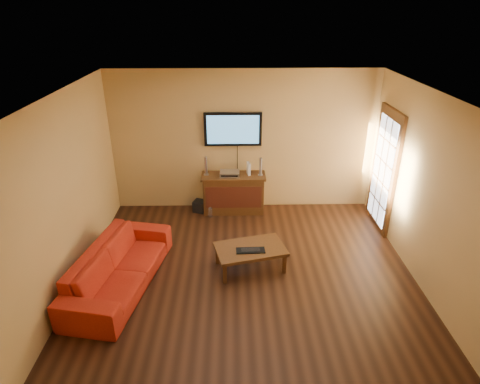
{
  "coord_description": "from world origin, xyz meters",
  "views": [
    {
      "loc": [
        -0.21,
        -4.78,
        3.75
      ],
      "look_at": [
        -0.1,
        0.8,
        1.1
      ],
      "focal_mm": 30.0,
      "sensor_mm": 36.0,
      "label": 1
    }
  ],
  "objects_px": {
    "speaker_left": "(206,167)",
    "keyboard": "(251,250)",
    "television": "(233,129)",
    "subwoofer": "(200,206)",
    "speaker_right": "(261,167)",
    "bottle": "(210,213)",
    "av_receiver": "(230,173)",
    "game_console": "(249,169)",
    "coffee_table": "(250,250)",
    "media_console": "(233,193)",
    "sofa": "(118,261)"
  },
  "relations": [
    {
      "from": "speaker_left",
      "to": "keyboard",
      "type": "xyz_separation_m",
      "value": [
        0.76,
        -2.02,
        -0.55
      ]
    },
    {
      "from": "television",
      "to": "subwoofer",
      "type": "height_order",
      "value": "television"
    },
    {
      "from": "speaker_right",
      "to": "bottle",
      "type": "distance_m",
      "value": 1.29
    },
    {
      "from": "television",
      "to": "av_receiver",
      "type": "height_order",
      "value": "television"
    },
    {
      "from": "speaker_left",
      "to": "game_console",
      "type": "xyz_separation_m",
      "value": [
        0.81,
        0.01,
        -0.05
      ]
    },
    {
      "from": "coffee_table",
      "to": "subwoofer",
      "type": "height_order",
      "value": "coffee_table"
    },
    {
      "from": "television",
      "to": "av_receiver",
      "type": "distance_m",
      "value": 0.83
    },
    {
      "from": "television",
      "to": "game_console",
      "type": "height_order",
      "value": "television"
    },
    {
      "from": "coffee_table",
      "to": "game_console",
      "type": "relative_size",
      "value": 5.0
    },
    {
      "from": "subwoofer",
      "to": "keyboard",
      "type": "bearing_deg",
      "value": -46.12
    },
    {
      "from": "coffee_table",
      "to": "keyboard",
      "type": "height_order",
      "value": "keyboard"
    },
    {
      "from": "coffee_table",
      "to": "bottle",
      "type": "height_order",
      "value": "coffee_table"
    },
    {
      "from": "media_console",
      "to": "sofa",
      "type": "height_order",
      "value": "sofa"
    },
    {
      "from": "speaker_left",
      "to": "av_receiver",
      "type": "height_order",
      "value": "speaker_left"
    },
    {
      "from": "sofa",
      "to": "speaker_right",
      "type": "height_order",
      "value": "speaker_right"
    },
    {
      "from": "media_console",
      "to": "bottle",
      "type": "distance_m",
      "value": 0.59
    },
    {
      "from": "coffee_table",
      "to": "game_console",
      "type": "height_order",
      "value": "game_console"
    },
    {
      "from": "subwoofer",
      "to": "keyboard",
      "type": "xyz_separation_m",
      "value": [
        0.91,
        -1.98,
        0.27
      ]
    },
    {
      "from": "keyboard",
      "to": "television",
      "type": "bearing_deg",
      "value": 96.41
    },
    {
      "from": "media_console",
      "to": "speaker_left",
      "type": "distance_m",
      "value": 0.75
    },
    {
      "from": "media_console",
      "to": "coffee_table",
      "type": "relative_size",
      "value": 1.05
    },
    {
      "from": "media_console",
      "to": "bottle",
      "type": "relative_size",
      "value": 5.53
    },
    {
      "from": "sofa",
      "to": "speaker_right",
      "type": "bearing_deg",
      "value": -32.95
    },
    {
      "from": "speaker_left",
      "to": "media_console",
      "type": "bearing_deg",
      "value": -3.52
    },
    {
      "from": "television",
      "to": "speaker_right",
      "type": "relative_size",
      "value": 3.11
    },
    {
      "from": "game_console",
      "to": "bottle",
      "type": "relative_size",
      "value": 1.05
    },
    {
      "from": "game_console",
      "to": "media_console",
      "type": "bearing_deg",
      "value": 178.35
    },
    {
      "from": "coffee_table",
      "to": "sofa",
      "type": "height_order",
      "value": "sofa"
    },
    {
      "from": "media_console",
      "to": "game_console",
      "type": "height_order",
      "value": "game_console"
    },
    {
      "from": "sofa",
      "to": "speaker_right",
      "type": "relative_size",
      "value": 6.23
    },
    {
      "from": "media_console",
      "to": "sofa",
      "type": "xyz_separation_m",
      "value": [
        -1.65,
        -2.27,
        0.04
      ]
    },
    {
      "from": "sofa",
      "to": "coffee_table",
      "type": "bearing_deg",
      "value": -68.1
    },
    {
      "from": "media_console",
      "to": "keyboard",
      "type": "xyz_separation_m",
      "value": [
        0.25,
        -1.99,
        -0.0
      ]
    },
    {
      "from": "coffee_table",
      "to": "subwoofer",
      "type": "xyz_separation_m",
      "value": [
        -0.92,
        1.89,
        -0.21
      ]
    },
    {
      "from": "coffee_table",
      "to": "speaker_left",
      "type": "bearing_deg",
      "value": 111.56
    },
    {
      "from": "coffee_table",
      "to": "keyboard",
      "type": "distance_m",
      "value": 0.11
    },
    {
      "from": "game_console",
      "to": "av_receiver",
      "type": "bearing_deg",
      "value": 178.19
    },
    {
      "from": "speaker_right",
      "to": "bottle",
      "type": "bearing_deg",
      "value": -164.71
    },
    {
      "from": "media_console",
      "to": "game_console",
      "type": "distance_m",
      "value": 0.58
    },
    {
      "from": "coffee_table",
      "to": "subwoofer",
      "type": "distance_m",
      "value": 2.11
    },
    {
      "from": "speaker_left",
      "to": "av_receiver",
      "type": "distance_m",
      "value": 0.47
    },
    {
      "from": "subwoofer",
      "to": "speaker_left",
      "type": "bearing_deg",
      "value": 33.84
    },
    {
      "from": "media_console",
      "to": "subwoofer",
      "type": "xyz_separation_m",
      "value": [
        -0.67,
        -0.01,
        -0.27
      ]
    },
    {
      "from": "coffee_table",
      "to": "keyboard",
      "type": "relative_size",
      "value": 2.66
    },
    {
      "from": "coffee_table",
      "to": "av_receiver",
      "type": "bearing_deg",
      "value": 99.5
    },
    {
      "from": "game_console",
      "to": "bottle",
      "type": "distance_m",
      "value": 1.12
    },
    {
      "from": "speaker_left",
      "to": "game_console",
      "type": "bearing_deg",
      "value": 0.81
    },
    {
      "from": "speaker_right",
      "to": "subwoofer",
      "type": "xyz_separation_m",
      "value": [
        -1.19,
        -0.0,
        -0.81
      ]
    },
    {
      "from": "coffee_table",
      "to": "bottle",
      "type": "relative_size",
      "value": 5.27
    },
    {
      "from": "subwoofer",
      "to": "bottle",
      "type": "xyz_separation_m",
      "value": [
        0.22,
        -0.26,
        -0.01
      ]
    }
  ]
}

